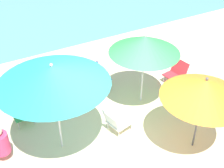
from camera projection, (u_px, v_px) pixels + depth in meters
The scene contains 9 objects.
ground_plane at pixel (126, 147), 6.51m from camera, with size 40.00×40.00×0.00m, color beige.
umbrella_teal at pixel (52, 75), 5.44m from camera, with size 2.20×2.20×2.14m.
umbrella_orange at pixel (205, 89), 5.67m from camera, with size 1.73×1.73×1.81m.
umbrella_green at pixel (145, 44), 6.92m from camera, with size 1.73×1.73×1.95m.
beach_chair_b at pixel (97, 76), 8.24m from camera, with size 0.66×0.70×0.65m.
beach_chair_c at pixel (21, 108), 7.06m from camera, with size 0.49×0.59×0.69m.
beach_chair_d at pixel (116, 121), 6.72m from camera, with size 0.67×0.58×0.62m.
beach_chair_e at pixel (177, 72), 8.39m from camera, with size 0.58×0.60×0.67m.
person_a at pixel (0, 143), 6.05m from camera, with size 0.42×0.57×0.86m.
Camera 1 is at (-2.51, -3.80, 4.87)m, focal length 47.10 mm.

